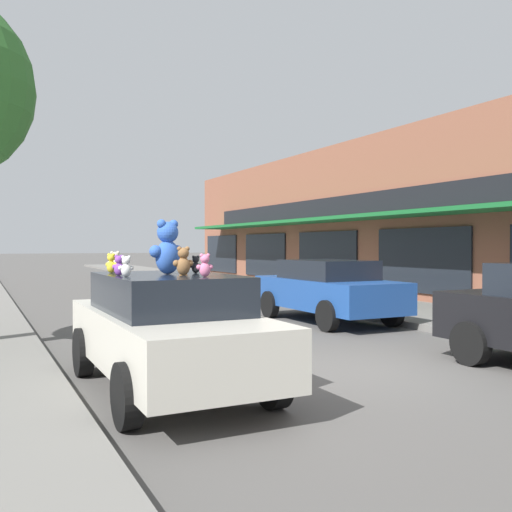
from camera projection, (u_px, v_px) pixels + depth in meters
ground_plane at (340, 370)px, 8.49m from camera, size 260.00×260.00×0.00m
storefront_row at (511, 221)px, 22.92m from camera, size 15.82×31.47×5.70m
plush_art_car at (167, 328)px, 7.30m from camera, size 1.88×4.24×1.49m
teddy_bear_giant at (167, 248)px, 7.37m from camera, size 0.54×0.39×0.71m
teddy_bear_cream at (115, 262)px, 7.90m from camera, size 0.21×0.13×0.29m
teddy_bear_black at (196, 265)px, 7.63m from camera, size 0.17×0.11×0.24m
teddy_bear_purple at (119, 266)px, 7.03m from camera, size 0.18×0.17×0.26m
teddy_bear_orange at (183, 263)px, 7.99m from camera, size 0.20×0.13×0.26m
teddy_bear_brown at (183, 261)px, 7.10m from camera, size 0.27×0.17×0.36m
teddy_bear_white at (126, 266)px, 6.76m from camera, size 0.19×0.12×0.25m
teddy_bear_pink at (205, 266)px, 6.73m from camera, size 0.21×0.14×0.28m
teddy_bear_yellow at (111, 263)px, 7.70m from camera, size 0.17×0.19×0.27m
parked_car_far_center at (327, 289)px, 13.85m from camera, size 1.95×4.32×1.51m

